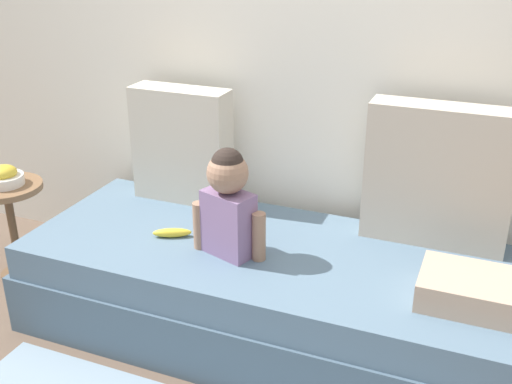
{
  "coord_description": "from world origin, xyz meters",
  "views": [
    {
      "loc": [
        0.79,
        -2.14,
        1.68
      ],
      "look_at": [
        -0.08,
        0.0,
        0.68
      ],
      "focal_mm": 43.08,
      "sensor_mm": 36.0,
      "label": 1
    }
  ],
  "objects_px": {
    "throw_pillow_right": "(438,176)",
    "fruit_bowl": "(4,177)",
    "side_table": "(9,207)",
    "couch": "(273,293)",
    "folded_blanket": "(476,291)",
    "toddler": "(228,200)",
    "throw_pillow_left": "(182,145)",
    "banana": "(172,233)"
  },
  "relations": [
    {
      "from": "folded_blanket",
      "to": "toddler",
      "type": "bearing_deg",
      "value": 179.58
    },
    {
      "from": "couch",
      "to": "toddler",
      "type": "height_order",
      "value": "toddler"
    },
    {
      "from": "throw_pillow_left",
      "to": "side_table",
      "type": "xyz_separation_m",
      "value": [
        -0.8,
        -0.36,
        -0.32
      ]
    },
    {
      "from": "couch",
      "to": "banana",
      "type": "bearing_deg",
      "value": -172.06
    },
    {
      "from": "couch",
      "to": "throw_pillow_right",
      "type": "bearing_deg",
      "value": 28.89
    },
    {
      "from": "couch",
      "to": "folded_blanket",
      "type": "relative_size",
      "value": 5.48
    },
    {
      "from": "throw_pillow_left",
      "to": "fruit_bowl",
      "type": "relative_size",
      "value": 2.97
    },
    {
      "from": "throw_pillow_right",
      "to": "couch",
      "type": "bearing_deg",
      "value": -151.11
    },
    {
      "from": "fruit_bowl",
      "to": "toddler",
      "type": "bearing_deg",
      "value": -3.21
    },
    {
      "from": "toddler",
      "to": "couch",
      "type": "bearing_deg",
      "value": 32.3
    },
    {
      "from": "throw_pillow_right",
      "to": "fruit_bowl",
      "type": "bearing_deg",
      "value": -169.69
    },
    {
      "from": "throw_pillow_left",
      "to": "folded_blanket",
      "type": "height_order",
      "value": "throw_pillow_left"
    },
    {
      "from": "throw_pillow_right",
      "to": "side_table",
      "type": "distance_m",
      "value": 2.06
    },
    {
      "from": "couch",
      "to": "throw_pillow_right",
      "type": "xyz_separation_m",
      "value": [
        0.6,
        0.33,
        0.52
      ]
    },
    {
      "from": "toddler",
      "to": "side_table",
      "type": "bearing_deg",
      "value": 176.79
    },
    {
      "from": "throw_pillow_right",
      "to": "fruit_bowl",
      "type": "relative_size",
      "value": 3.19
    },
    {
      "from": "throw_pillow_right",
      "to": "toddler",
      "type": "relative_size",
      "value": 1.3
    },
    {
      "from": "throw_pillow_left",
      "to": "banana",
      "type": "distance_m",
      "value": 0.5
    },
    {
      "from": "toddler",
      "to": "throw_pillow_left",
      "type": "bearing_deg",
      "value": 135.62
    },
    {
      "from": "folded_blanket",
      "to": "fruit_bowl",
      "type": "distance_m",
      "value": 2.22
    },
    {
      "from": "throw_pillow_left",
      "to": "toddler",
      "type": "height_order",
      "value": "throw_pillow_left"
    },
    {
      "from": "couch",
      "to": "side_table",
      "type": "distance_m",
      "value": 1.41
    },
    {
      "from": "banana",
      "to": "side_table",
      "type": "height_order",
      "value": "side_table"
    },
    {
      "from": "throw_pillow_right",
      "to": "fruit_bowl",
      "type": "distance_m",
      "value": 2.04
    },
    {
      "from": "folded_blanket",
      "to": "side_table",
      "type": "distance_m",
      "value": 2.22
    },
    {
      "from": "fruit_bowl",
      "to": "throw_pillow_right",
      "type": "bearing_deg",
      "value": 10.31
    },
    {
      "from": "throw_pillow_right",
      "to": "toddler",
      "type": "bearing_deg",
      "value": -150.38
    },
    {
      "from": "folded_blanket",
      "to": "fruit_bowl",
      "type": "height_order",
      "value": "fruit_bowl"
    },
    {
      "from": "banana",
      "to": "throw_pillow_left",
      "type": "bearing_deg",
      "value": 110.99
    },
    {
      "from": "couch",
      "to": "toddler",
      "type": "relative_size",
      "value": 4.74
    },
    {
      "from": "banana",
      "to": "fruit_bowl",
      "type": "height_order",
      "value": "fruit_bowl"
    },
    {
      "from": "throw_pillow_right",
      "to": "throw_pillow_left",
      "type": "bearing_deg",
      "value": 180.0
    },
    {
      "from": "throw_pillow_right",
      "to": "toddler",
      "type": "height_order",
      "value": "throw_pillow_right"
    },
    {
      "from": "couch",
      "to": "folded_blanket",
      "type": "bearing_deg",
      "value": -7.55
    },
    {
      "from": "throw_pillow_left",
      "to": "throw_pillow_right",
      "type": "bearing_deg",
      "value": 0.0
    },
    {
      "from": "side_table",
      "to": "couch",
      "type": "bearing_deg",
      "value": 1.29
    },
    {
      "from": "throw_pillow_right",
      "to": "banana",
      "type": "distance_m",
      "value": 1.16
    },
    {
      "from": "folded_blanket",
      "to": "side_table",
      "type": "height_order",
      "value": "folded_blanket"
    },
    {
      "from": "couch",
      "to": "side_table",
      "type": "bearing_deg",
      "value": -178.71
    },
    {
      "from": "couch",
      "to": "throw_pillow_right",
      "type": "relative_size",
      "value": 3.65
    },
    {
      "from": "throw_pillow_left",
      "to": "fruit_bowl",
      "type": "xyz_separation_m",
      "value": [
        -0.8,
        -0.36,
        -0.15
      ]
    },
    {
      "from": "throw_pillow_left",
      "to": "banana",
      "type": "height_order",
      "value": "throw_pillow_left"
    }
  ]
}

